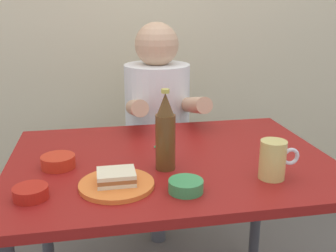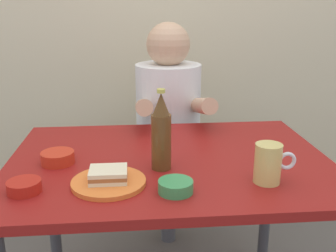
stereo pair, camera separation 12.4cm
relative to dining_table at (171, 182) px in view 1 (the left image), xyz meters
The scene contains 11 objects.
dining_table is the anchor object (origin of this frame).
stool 0.70m from the dining_table, 85.06° to the left, with size 0.34×0.34×0.45m.
person_seated 0.63m from the dining_table, 84.97° to the left, with size 0.33×0.56×0.72m.
plate_orange 0.29m from the dining_table, 135.83° to the right, with size 0.22×0.22×0.01m, color orange.
sandwich 0.30m from the dining_table, 135.83° to the right, with size 0.11×0.09×0.04m.
beer_mug 0.38m from the dining_table, 38.53° to the right, with size 0.13×0.08×0.12m.
beer_bottle 0.23m from the dining_table, 111.51° to the right, with size 0.06×0.06×0.26m.
sambal_bowl_red 0.50m from the dining_table, 153.19° to the right, with size 0.10×0.10×0.03m.
dip_bowl_green 0.28m from the dining_table, 91.50° to the right, with size 0.10×0.10×0.03m.
sauce_bowl_chili 0.39m from the dining_table, behind, with size 0.11×0.11×0.04m.
spoon 0.13m from the dining_table, 108.76° to the left, with size 0.04×0.12×0.01m.
Camera 1 is at (-0.24, -1.24, 1.25)m, focal length 42.08 mm.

